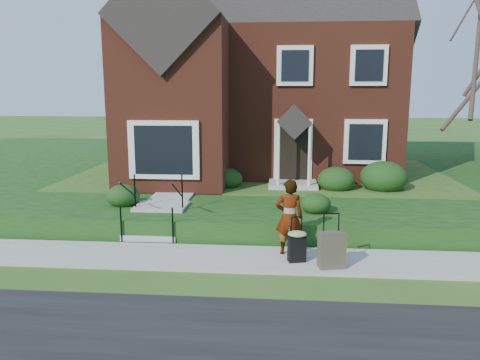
# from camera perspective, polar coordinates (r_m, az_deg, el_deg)

# --- Properties ---
(ground) EXTENTS (120.00, 120.00, 0.00)m
(ground) POSITION_cam_1_polar(r_m,az_deg,el_deg) (10.74, 0.64, -9.78)
(ground) COLOR #2D5119
(ground) RESTS_ON ground
(sidewalk) EXTENTS (60.00, 1.60, 0.08)m
(sidewalk) POSITION_cam_1_polar(r_m,az_deg,el_deg) (10.73, 0.64, -9.58)
(sidewalk) COLOR #9E9B93
(sidewalk) RESTS_ON ground
(terrace) EXTENTS (44.00, 20.00, 0.60)m
(terrace) POSITION_cam_1_polar(r_m,az_deg,el_deg) (21.47, 13.54, 1.16)
(terrace) COLOR #10390F
(terrace) RESTS_ON ground
(walkway) EXTENTS (1.20, 6.00, 0.06)m
(walkway) POSITION_cam_1_polar(r_m,az_deg,el_deg) (15.69, -7.14, -0.86)
(walkway) COLOR #9E9B93
(walkway) RESTS_ON terrace
(main_house) EXTENTS (10.40, 10.20, 9.40)m
(main_house) POSITION_cam_1_polar(r_m,az_deg,el_deg) (19.72, 2.17, 15.10)
(main_house) COLOR maroon
(main_house) RESTS_ON terrace
(front_steps) EXTENTS (1.40, 2.02, 1.50)m
(front_steps) POSITION_cam_1_polar(r_m,az_deg,el_deg) (12.74, -10.05, -4.39)
(front_steps) COLOR #9E9B93
(front_steps) RESTS_ON ground
(foundation_shrubs) EXTENTS (9.78, 4.17, 1.06)m
(foundation_shrubs) POSITION_cam_1_polar(r_m,az_deg,el_deg) (15.07, 4.14, 0.34)
(foundation_shrubs) COLOR black
(foundation_shrubs) RESTS_ON terrace
(woman) EXTENTS (0.65, 0.44, 1.75)m
(woman) POSITION_cam_1_polar(r_m,az_deg,el_deg) (10.73, 6.02, -4.50)
(woman) COLOR #999999
(woman) RESTS_ON sidewalk
(suitcase_black) EXTENTS (0.49, 0.43, 1.01)m
(suitcase_black) POSITION_cam_1_polar(r_m,az_deg,el_deg) (10.40, 6.96, -7.80)
(suitcase_black) COLOR black
(suitcase_black) RESTS_ON sidewalk
(suitcase_olive) EXTENTS (0.59, 0.41, 1.18)m
(suitcase_olive) POSITION_cam_1_polar(r_m,az_deg,el_deg) (10.17, 11.11, -8.34)
(suitcase_olive) COLOR #4B4232
(suitcase_olive) RESTS_ON sidewalk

